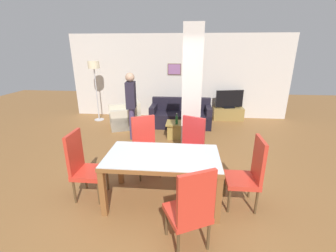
% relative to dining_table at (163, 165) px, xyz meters
% --- Properties ---
extents(ground_plane, '(18.00, 18.00, 0.00)m').
position_rel_dining_table_xyz_m(ground_plane, '(0.00, 0.00, -0.62)').
color(ground_plane, brown).
extents(back_wall, '(7.20, 0.09, 2.70)m').
position_rel_dining_table_xyz_m(back_wall, '(-0.00, 4.65, 0.73)').
color(back_wall, beige).
rests_on(back_wall, ground_plane).
extents(divider_pillar, '(0.38, 0.34, 2.70)m').
position_rel_dining_table_xyz_m(divider_pillar, '(0.41, 1.57, 0.73)').
color(divider_pillar, beige).
rests_on(divider_pillar, ground_plane).
extents(dining_table, '(1.67, 0.91, 0.78)m').
position_rel_dining_table_xyz_m(dining_table, '(0.00, 0.00, 0.00)').
color(dining_table, brown).
rests_on(dining_table, ground_plane).
extents(dining_chair_near_right, '(0.61, 0.61, 1.08)m').
position_rel_dining_table_xyz_m(dining_chair_near_right, '(0.42, -0.85, -0.06)').
color(dining_chair_near_right, red).
rests_on(dining_chair_near_right, ground_plane).
extents(dining_chair_far_left, '(0.62, 0.62, 1.08)m').
position_rel_dining_table_xyz_m(dining_chair_far_left, '(-0.42, 0.83, -0.06)').
color(dining_chair_far_left, red).
rests_on(dining_chair_far_left, ground_plane).
extents(dining_chair_head_right, '(0.46, 0.46, 1.08)m').
position_rel_dining_table_xyz_m(dining_chair_head_right, '(1.25, 0.00, -0.06)').
color(dining_chair_head_right, red).
rests_on(dining_chair_head_right, ground_plane).
extents(dining_chair_head_left, '(0.46, 0.46, 1.08)m').
position_rel_dining_table_xyz_m(dining_chair_head_left, '(-1.23, 0.00, -0.06)').
color(dining_chair_head_left, red).
rests_on(dining_chair_head_left, ground_plane).
extents(dining_chair_far_right, '(0.61, 0.61, 1.08)m').
position_rel_dining_table_xyz_m(dining_chair_far_right, '(0.42, 0.86, -0.06)').
color(dining_chair_far_right, red).
rests_on(dining_chair_far_right, ground_plane).
extents(sofa, '(1.80, 0.85, 0.81)m').
position_rel_dining_table_xyz_m(sofa, '(0.13, 3.64, -0.33)').
color(sofa, black).
rests_on(sofa, ground_plane).
extents(armchair, '(1.11, 1.12, 0.79)m').
position_rel_dining_table_xyz_m(armchair, '(-1.51, 3.38, -0.34)').
color(armchair, beige).
rests_on(armchair, ground_plane).
extents(coffee_table, '(0.75, 0.50, 0.41)m').
position_rel_dining_table_xyz_m(coffee_table, '(0.17, 2.64, -0.41)').
color(coffee_table, olive).
rests_on(coffee_table, ground_plane).
extents(bottle, '(0.07, 0.07, 0.29)m').
position_rel_dining_table_xyz_m(bottle, '(0.07, 2.51, -0.09)').
color(bottle, '#194C23').
rests_on(bottle, coffee_table).
extents(tv_stand, '(0.96, 0.40, 0.40)m').
position_rel_dining_table_xyz_m(tv_stand, '(1.68, 4.37, -0.42)').
color(tv_stand, olive).
rests_on(tv_stand, ground_plane).
extents(tv_screen, '(0.89, 0.27, 0.58)m').
position_rel_dining_table_xyz_m(tv_screen, '(1.68, 4.37, 0.07)').
color(tv_screen, black).
rests_on(tv_screen, tv_stand).
extents(floor_lamp, '(0.34, 0.34, 1.88)m').
position_rel_dining_table_xyz_m(floor_lamp, '(-2.58, 3.94, 0.98)').
color(floor_lamp, '#B7B7BC').
rests_on(floor_lamp, ground_plane).
extents(standing_person, '(0.26, 0.40, 1.70)m').
position_rel_dining_table_xyz_m(standing_person, '(-1.08, 2.50, 0.36)').
color(standing_person, '#463961').
rests_on(standing_person, ground_plane).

